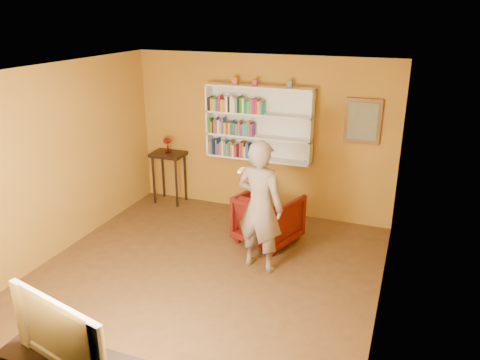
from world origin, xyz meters
name	(u,v)px	position (x,y,z in m)	size (l,w,h in m)	color
room_shell	(198,210)	(0.00, 0.00, 1.02)	(5.30, 5.80, 2.88)	#4A3017
bookshelf	(260,123)	(0.00, 2.41, 1.59)	(1.80, 0.29, 1.23)	white
books_row_lower	(238,149)	(-0.36, 2.30, 1.13)	(1.01, 0.18, 0.27)	#B46324
books_row_middle	(231,127)	(-0.47, 2.30, 1.50)	(0.79, 0.19, 0.27)	#1A7620
books_row_upper	(237,105)	(-0.37, 2.30, 1.89)	(0.95, 0.19, 0.27)	black
ornament_left	(235,81)	(-0.41, 2.35, 2.27)	(0.08, 0.08, 0.11)	#AB5931
ornament_centre	(255,82)	(-0.07, 2.35, 2.27)	(0.07, 0.07, 0.10)	#983246
ornament_right	(290,84)	(0.50, 2.35, 2.27)	(0.08, 0.08, 0.10)	#436271
framed_painting	(363,121)	(1.65, 2.46, 1.75)	(0.55, 0.05, 0.70)	brown
console_table	(169,161)	(-1.68, 2.25, 0.78)	(0.58, 0.44, 0.95)	black
ruby_lustre	(167,142)	(-1.68, 2.25, 1.14)	(0.17, 0.17, 0.27)	maroon
armchair	(268,218)	(0.50, 1.39, 0.39)	(0.83, 0.85, 0.77)	#410404
person	(260,206)	(0.62, 0.61, 0.91)	(0.67, 0.44, 1.83)	#705F52
game_remote	(241,170)	(0.48, 0.28, 1.51)	(0.04, 0.15, 0.04)	white
television	(70,328)	(-0.12, -2.25, 0.84)	(1.15, 0.15, 0.66)	black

